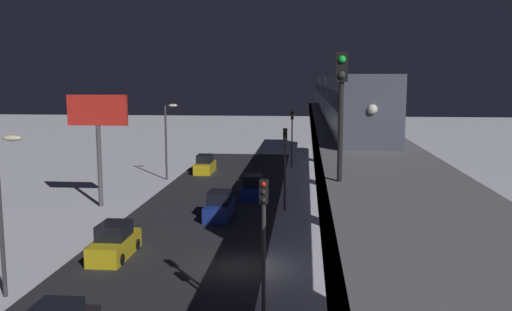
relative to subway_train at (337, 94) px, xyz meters
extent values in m
plane|color=white|center=(6.55, 23.72, -8.73)|extent=(240.00, 240.00, 0.00)
cube|color=#28282D|center=(10.55, 23.72, -8.72)|extent=(11.00, 88.94, 0.01)
cube|color=slate|center=(0.00, 23.72, -2.18)|extent=(5.00, 88.94, 0.80)
cube|color=#38383D|center=(2.38, 23.72, -2.18)|extent=(0.24, 87.16, 0.80)
cylinder|color=slate|center=(0.00, -13.34, -5.65)|extent=(1.40, 1.40, 6.15)
cylinder|color=slate|center=(0.00, 1.49, -5.65)|extent=(1.40, 1.40, 6.15)
cylinder|color=slate|center=(0.00, 16.31, -5.65)|extent=(1.40, 1.40, 6.15)
cylinder|color=slate|center=(0.00, 31.13, -5.65)|extent=(1.40, 1.40, 6.15)
cube|color=#4C5160|center=(0.00, 18.60, -0.08)|extent=(2.90, 18.00, 3.40)
cube|color=black|center=(0.00, 18.60, 0.33)|extent=(2.94, 16.20, 0.90)
cube|color=#4C5160|center=(0.00, 0.00, -0.08)|extent=(2.90, 18.00, 3.40)
cube|color=black|center=(0.00, 0.00, 0.33)|extent=(2.94, 16.20, 0.90)
cube|color=#4C5160|center=(0.00, -18.60, -0.08)|extent=(2.90, 18.00, 3.40)
cube|color=black|center=(0.00, -18.60, 0.33)|extent=(2.94, 16.20, 0.90)
sphere|color=white|center=(0.00, 27.65, 0.09)|extent=(0.44, 0.44, 0.44)
cylinder|color=black|center=(1.84, 34.93, -0.18)|extent=(0.16, 0.16, 3.20)
cube|color=black|center=(1.84, 34.93, 1.77)|extent=(0.36, 0.28, 0.90)
sphere|color=#19F23F|center=(1.84, 35.09, 2.00)|extent=(0.22, 0.22, 0.22)
sphere|color=#333333|center=(1.84, 35.09, 1.54)|extent=(0.22, 0.22, 0.22)
cube|color=gold|center=(13.75, 22.58, -8.18)|extent=(1.80, 4.49, 1.10)
cube|color=black|center=(13.75, 22.58, -7.19)|extent=(1.58, 2.15, 0.87)
cylinder|color=black|center=(12.90, 23.97, -8.41)|extent=(0.20, 0.64, 0.64)
cylinder|color=black|center=(14.61, 23.97, -8.41)|extent=(0.20, 0.64, 0.64)
cylinder|color=black|center=(12.90, 21.19, -8.41)|extent=(0.20, 0.64, 0.64)
cylinder|color=black|center=(14.61, 21.19, -8.41)|extent=(0.20, 0.64, 0.64)
cube|color=navy|center=(9.15, 13.25, -8.18)|extent=(1.80, 4.32, 1.10)
cube|color=black|center=(9.15, 13.25, -7.19)|extent=(1.58, 2.07, 0.87)
cube|color=navy|center=(7.35, 6.25, -8.18)|extent=(1.80, 4.46, 1.10)
cube|color=black|center=(7.35, 6.25, -7.19)|extent=(1.58, 2.14, 0.87)
cube|color=gold|center=(13.75, -5.71, -8.18)|extent=(1.80, 4.19, 1.10)
cube|color=black|center=(13.75, -5.71, -7.19)|extent=(1.58, 2.01, 0.87)
cylinder|color=#2D2D2D|center=(4.45, 31.91, -5.98)|extent=(0.16, 0.16, 5.50)
cube|color=black|center=(4.45, 31.91, -2.78)|extent=(0.32, 0.32, 0.90)
sphere|color=red|center=(4.45, 32.09, -2.48)|extent=(0.20, 0.20, 0.20)
sphere|color=black|center=(4.45, 32.09, -2.78)|extent=(0.20, 0.20, 0.20)
sphere|color=black|center=(4.45, 32.09, -3.08)|extent=(0.20, 0.20, 0.20)
cylinder|color=#2D2D2D|center=(4.45, 10.72, -5.98)|extent=(0.16, 0.16, 5.50)
cube|color=black|center=(4.45, 10.72, -2.78)|extent=(0.32, 0.32, 0.90)
sphere|color=black|center=(4.45, 10.90, -2.48)|extent=(0.20, 0.20, 0.20)
sphere|color=black|center=(4.45, 10.90, -2.78)|extent=(0.20, 0.20, 0.20)
sphere|color=#19E53F|center=(4.45, 10.90, -3.08)|extent=(0.20, 0.20, 0.20)
cylinder|color=#2D2D2D|center=(4.45, -10.47, -5.98)|extent=(0.16, 0.16, 5.50)
cube|color=black|center=(4.45, -10.47, -2.78)|extent=(0.32, 0.32, 0.90)
sphere|color=black|center=(4.45, -10.29, -2.48)|extent=(0.20, 0.20, 0.20)
sphere|color=yellow|center=(4.45, -10.29, -2.78)|extent=(0.20, 0.20, 0.20)
sphere|color=black|center=(4.45, -10.29, -3.08)|extent=(0.20, 0.20, 0.20)
cylinder|color=#4C4C51|center=(19.16, 10.58, -5.48)|extent=(0.36, 0.36, 6.50)
cube|color=red|center=(19.16, 10.58, -1.03)|extent=(4.80, 0.30, 2.40)
cylinder|color=#38383D|center=(16.85, 28.72, -4.98)|extent=(0.20, 0.20, 7.50)
ellipsoid|color=#F4E5B2|center=(16.05, 28.72, -1.23)|extent=(0.90, 0.44, 0.30)
cylinder|color=#38383D|center=(16.85, -1.28, -4.98)|extent=(0.20, 0.20, 7.50)
ellipsoid|color=#F4E5B2|center=(16.05, -1.28, -1.23)|extent=(0.90, 0.44, 0.30)
camera|label=1|loc=(2.92, 51.95, 1.43)|focal=38.25mm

